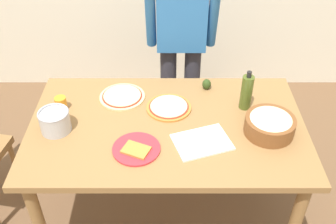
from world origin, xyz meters
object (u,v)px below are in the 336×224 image
Objects in this scene: plate_with_slice at (137,149)px; olive_oil_bottle at (248,92)px; dining_table at (168,136)px; steel_pot at (56,121)px; popcorn_bowl at (271,124)px; cup_orange at (62,103)px; avocado at (208,84)px; person_cook at (182,35)px; pizza_raw_on_board at (123,96)px; cutting_board_white at (203,142)px; pizza_cooked_on_tray at (170,107)px.

olive_oil_bottle is at bearing 30.63° from plate_with_slice.
dining_table is 0.65m from steel_pot.
dining_table is at bearing 172.89° from popcorn_bowl.
steel_pot is at bearing -86.91° from cup_orange.
cup_orange reaches higher than plate_with_slice.
person_cook is at bearing 111.43° from avocado.
olive_oil_bottle reaches higher than dining_table.
plate_with_slice is (0.12, -0.47, -0.00)m from pizza_raw_on_board.
popcorn_bowl reaches higher than plate_with_slice.
plate_with_slice is (-0.16, -0.22, 0.10)m from dining_table.
person_cook is 0.71m from olive_oil_bottle.
cutting_board_white is (0.09, -0.92, -0.17)m from person_cook.
plate_with_slice is at bearing -19.65° from steel_pot.
person_cook is 5.79× the size of popcorn_bowl.
plate_with_slice is at bearing -126.17° from avocado.
popcorn_bowl is at bearing 13.01° from cutting_board_white.
popcorn_bowl is at bearing -60.20° from person_cook.
dining_table is at bearing 52.70° from plate_with_slice.
pizza_cooked_on_tray is (0.29, -0.11, 0.00)m from pizza_raw_on_board.
pizza_cooked_on_tray is at bearing -139.52° from avocado.
cup_orange is at bearing -179.00° from olive_oil_bottle.
dining_table is at bearing 140.20° from cutting_board_white.
plate_with_slice is 1.50× the size of steel_pot.
pizza_raw_on_board is at bearing -169.60° from avocado.
dining_table is 22.86× the size of avocado.
cutting_board_white is at bearing -166.99° from popcorn_bowl.
steel_pot reaches higher than popcorn_bowl.
person_cook reaches higher than avocado.
steel_pot reaches higher than cutting_board_white.
steel_pot reaches higher than pizza_cooked_on_tray.
avocado is (0.42, 0.57, 0.03)m from plate_with_slice.
steel_pot is at bearing -175.44° from dining_table.
popcorn_bowl is (0.56, -0.22, 0.05)m from pizza_cooked_on_tray.
pizza_cooked_on_tray is at bearing -178.49° from olive_oil_bottle.
pizza_cooked_on_tray is 3.92× the size of avocado.
cup_orange is at bearing -140.20° from person_cook.
olive_oil_bottle is at bearing 10.88° from steel_pot.
plate_with_slice is at bearing -168.92° from popcorn_bowl.
cup_orange is at bearing 170.00° from popcorn_bowl.
dining_table is at bearing -125.47° from avocado.
popcorn_bowl is at bearing -21.44° from pizza_cooked_on_tray.
cutting_board_white is (0.83, -0.30, -0.04)m from cup_orange.
avocado is (0.25, 0.36, 0.13)m from dining_table.
pizza_cooked_on_tray is 0.91× the size of cutting_board_white.
popcorn_bowl is 1.09× the size of olive_oil_bottle.
plate_with_slice is 3.71× the size of avocado.
olive_oil_bottle reaches higher than popcorn_bowl.
pizza_cooked_on_tray is 0.32m from avocado.
steel_pot is at bearing 178.98° from popcorn_bowl.
person_cook is at bearing 52.51° from pizza_raw_on_board.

